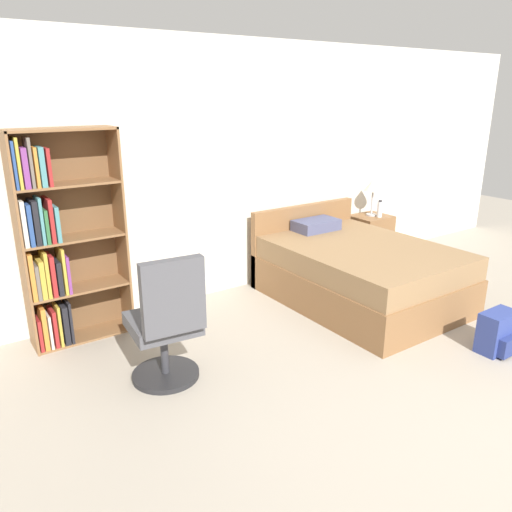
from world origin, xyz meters
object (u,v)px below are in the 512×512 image
at_px(bed, 357,271).
at_px(table_lamp, 373,186).
at_px(office_chair, 167,326).
at_px(water_bottle, 380,209).
at_px(backpack_blue, 498,333).
at_px(nightstand, 370,239).
at_px(bookshelf, 58,244).

bearing_deg(bed, table_lamp, 37.34).
height_order(office_chair, water_bottle, office_chair).
height_order(table_lamp, backpack_blue, table_lamp).
bearing_deg(nightstand, water_bottle, -73.81).
bearing_deg(backpack_blue, nightstand, 69.66).
bearing_deg(water_bottle, backpack_blue, -111.91).
distance_m(bed, office_chair, 2.32).
bearing_deg(nightstand, bookshelf, 179.83).
xyz_separation_m(bookshelf, table_lamp, (3.74, -0.00, 0.11)).
relative_size(bookshelf, table_lamp, 3.88).
relative_size(office_chair, water_bottle, 4.87).
bearing_deg(bookshelf, backpack_blue, -37.71).
relative_size(bookshelf, office_chair, 1.76).
distance_m(bed, table_lamp, 1.45).
bearing_deg(water_bottle, nightstand, 106.19).
xyz_separation_m(bed, table_lamp, (1.02, 0.78, 0.67)).
xyz_separation_m(office_chair, nightstand, (3.30, 1.12, -0.17)).
xyz_separation_m(table_lamp, backpack_blue, (-0.84, -2.24, -0.82)).
xyz_separation_m(bed, nightstand, (1.01, 0.77, -0.01)).
relative_size(office_chair, backpack_blue, 2.94).
relative_size(office_chair, nightstand, 1.68).
relative_size(nightstand, water_bottle, 2.89).
xyz_separation_m(nightstand, water_bottle, (0.03, -0.10, 0.41)).
distance_m(office_chair, water_bottle, 3.49).
xyz_separation_m(office_chair, water_bottle, (3.33, 1.02, 0.24)).
bearing_deg(nightstand, backpack_blue, -110.34).
height_order(water_bottle, backpack_blue, water_bottle).
bearing_deg(table_lamp, water_bottle, -79.37).
relative_size(bed, water_bottle, 9.10).
bearing_deg(water_bottle, bookshelf, 178.29).
distance_m(bed, water_bottle, 1.30).
distance_m(nightstand, water_bottle, 0.42).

